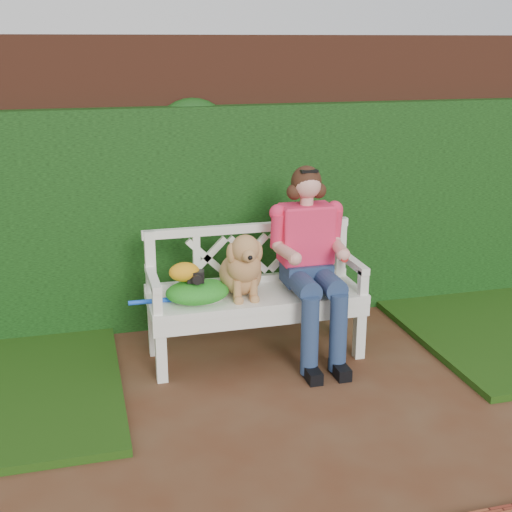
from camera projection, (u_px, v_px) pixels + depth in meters
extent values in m
plane|color=#4B2413|center=(318.00, 420.00, 4.07)|extent=(60.00, 60.00, 0.00)
cube|color=#5C2D1D|center=(241.00, 179.00, 5.49)|extent=(10.00, 0.30, 2.20)
cube|color=#1F601A|center=(248.00, 215.00, 5.36)|extent=(10.00, 0.18, 1.70)
cube|color=black|center=(196.00, 276.00, 4.54)|extent=(0.13, 0.10, 0.07)
ellipsoid|color=orange|center=(184.00, 272.00, 4.54)|extent=(0.21, 0.16, 0.13)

